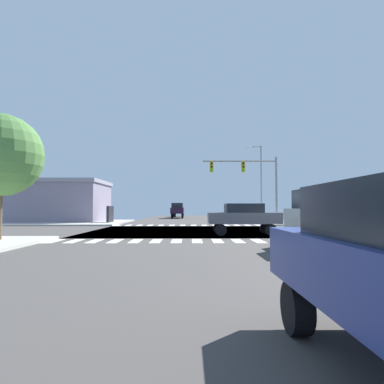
{
  "coord_description": "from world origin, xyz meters",
  "views": [
    {
      "loc": [
        -0.11,
        -23.79,
        1.64
      ],
      "look_at": [
        0.12,
        9.74,
        3.2
      ],
      "focal_mm": 31.38,
      "sensor_mm": 36.0,
      "label": 1
    }
  ],
  "objects_px": {
    "traffic_signal_mast": "(247,174)",
    "bank_building": "(33,201)",
    "sidewalk_tree": "(0,155)",
    "sedan_crossing_2": "(244,216)",
    "street_lamp": "(259,177)",
    "sedan_queued_3": "(179,211)",
    "suv_leading_2": "(177,209)",
    "pickup_inner_1": "(329,217)"
  },
  "relations": [
    {
      "from": "traffic_signal_mast",
      "to": "bank_building",
      "type": "xyz_separation_m",
      "value": [
        -23.01,
        6.19,
        -2.44
      ]
    },
    {
      "from": "sidewalk_tree",
      "to": "sedan_crossing_2",
      "type": "height_order",
      "value": "sidewalk_tree"
    },
    {
      "from": "street_lamp",
      "to": "sedan_queued_3",
      "type": "xyz_separation_m",
      "value": [
        -10.11,
        19.32,
        -4.16
      ]
    },
    {
      "from": "traffic_signal_mast",
      "to": "suv_leading_2",
      "type": "height_order",
      "value": "traffic_signal_mast"
    },
    {
      "from": "sedan_crossing_2",
      "to": "suv_leading_2",
      "type": "bearing_deg",
      "value": 9.34
    },
    {
      "from": "street_lamp",
      "to": "sedan_crossing_2",
      "type": "xyz_separation_m",
      "value": [
        -4.94,
        -19.02,
        -4.16
      ]
    },
    {
      "from": "traffic_signal_mast",
      "to": "sidewalk_tree",
      "type": "height_order",
      "value": "traffic_signal_mast"
    },
    {
      "from": "traffic_signal_mast",
      "to": "suv_leading_2",
      "type": "distance_m",
      "value": 21.73
    },
    {
      "from": "bank_building",
      "to": "sidewalk_tree",
      "type": "height_order",
      "value": "sidewalk_tree"
    },
    {
      "from": "street_lamp",
      "to": "sedan_crossing_2",
      "type": "distance_m",
      "value": 20.09
    },
    {
      "from": "bank_building",
      "to": "pickup_inner_1",
      "type": "xyz_separation_m",
      "value": [
        22.66,
        -25.44,
        -1.04
      ]
    },
    {
      "from": "sedan_crossing_2",
      "to": "suv_leading_2",
      "type": "xyz_separation_m",
      "value": [
        -5.17,
        31.4,
        0.28
      ]
    },
    {
      "from": "sidewalk_tree",
      "to": "sedan_queued_3",
      "type": "xyz_separation_m",
      "value": [
        7.06,
        42.85,
        -2.99
      ]
    },
    {
      "from": "pickup_inner_1",
      "to": "street_lamp",
      "type": "bearing_deg",
      "value": 83.44
    },
    {
      "from": "sedan_queued_3",
      "to": "traffic_signal_mast",
      "type": "bearing_deg",
      "value": 105.17
    },
    {
      "from": "sidewalk_tree",
      "to": "sedan_crossing_2",
      "type": "bearing_deg",
      "value": 20.23
    },
    {
      "from": "traffic_signal_mast",
      "to": "sedan_crossing_2",
      "type": "relative_size",
      "value": 1.65
    },
    {
      "from": "bank_building",
      "to": "sidewalk_tree",
      "type": "xyz_separation_m",
      "value": [
        8.61,
        -21.92,
        1.77
      ]
    },
    {
      "from": "street_lamp",
      "to": "sedan_queued_3",
      "type": "distance_m",
      "value": 22.2
    },
    {
      "from": "suv_leading_2",
      "to": "pickup_inner_1",
      "type": "distance_m",
      "value": 40.03
    },
    {
      "from": "bank_building",
      "to": "street_lamp",
      "type": "bearing_deg",
      "value": 3.56
    },
    {
      "from": "sidewalk_tree",
      "to": "bank_building",
      "type": "bearing_deg",
      "value": 111.43
    },
    {
      "from": "street_lamp",
      "to": "suv_leading_2",
      "type": "bearing_deg",
      "value": 129.23
    },
    {
      "from": "sidewalk_tree",
      "to": "pickup_inner_1",
      "type": "distance_m",
      "value": 14.76
    },
    {
      "from": "street_lamp",
      "to": "sedan_queued_3",
      "type": "relative_size",
      "value": 2.08
    },
    {
      "from": "traffic_signal_mast",
      "to": "bank_building",
      "type": "height_order",
      "value": "traffic_signal_mast"
    },
    {
      "from": "traffic_signal_mast",
      "to": "suv_leading_2",
      "type": "bearing_deg",
      "value": 110.02
    },
    {
      "from": "sedan_queued_3",
      "to": "suv_leading_2",
      "type": "distance_m",
      "value": 6.95
    },
    {
      "from": "sidewalk_tree",
      "to": "suv_leading_2",
      "type": "xyz_separation_m",
      "value": [
        7.06,
        35.9,
        -2.71
      ]
    },
    {
      "from": "sidewalk_tree",
      "to": "sedan_queued_3",
      "type": "distance_m",
      "value": 43.53
    },
    {
      "from": "street_lamp",
      "to": "bank_building",
      "type": "distance_m",
      "value": 25.99
    },
    {
      "from": "bank_building",
      "to": "sedan_queued_3",
      "type": "relative_size",
      "value": 4.05
    },
    {
      "from": "pickup_inner_1",
      "to": "sedan_queued_3",
      "type": "bearing_deg",
      "value": 98.59
    },
    {
      "from": "sidewalk_tree",
      "to": "sedan_crossing_2",
      "type": "relative_size",
      "value": 1.41
    },
    {
      "from": "bank_building",
      "to": "sedan_crossing_2",
      "type": "xyz_separation_m",
      "value": [
        20.83,
        -17.42,
        -1.22
      ]
    },
    {
      "from": "street_lamp",
      "to": "sidewalk_tree",
      "type": "relative_size",
      "value": 1.47
    },
    {
      "from": "street_lamp",
      "to": "pickup_inner_1",
      "type": "distance_m",
      "value": 27.51
    },
    {
      "from": "traffic_signal_mast",
      "to": "street_lamp",
      "type": "bearing_deg",
      "value": 70.5
    },
    {
      "from": "sidewalk_tree",
      "to": "sedan_queued_3",
      "type": "relative_size",
      "value": 1.41
    },
    {
      "from": "bank_building",
      "to": "sedan_crossing_2",
      "type": "height_order",
      "value": "bank_building"
    },
    {
      "from": "suv_leading_2",
      "to": "bank_building",
      "type": "bearing_deg",
      "value": 41.75
    },
    {
      "from": "traffic_signal_mast",
      "to": "sedan_queued_3",
      "type": "distance_m",
      "value": 28.33
    }
  ]
}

